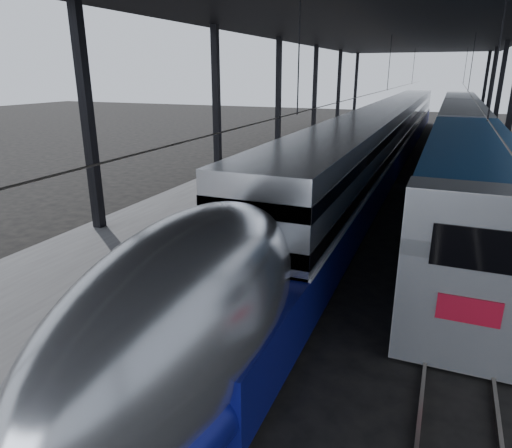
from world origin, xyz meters
The scene contains 7 objects.
ground centered at (0.00, 0.00, 0.00)m, with size 160.00×160.00×0.00m, color black.
platform centered at (-3.50, 20.00, 0.50)m, with size 6.00×80.00×1.00m, color #4C4C4F.
yellow_strip centered at (-0.70, 20.00, 1.00)m, with size 0.30×80.00×0.01m, color orange.
rails centered at (4.50, 20.00, 0.08)m, with size 6.52×80.00×0.16m.
canopy centered at (1.90, 20.00, 9.12)m, with size 18.00×75.00×9.47m.
tgv_train centered at (2.00, 26.06, 2.04)m, with size 3.05×65.20×4.37m.
second_train centered at (7.00, 29.22, 2.18)m, with size 3.13×56.05×4.31m.
Camera 1 is at (6.10, -8.01, 6.62)m, focal length 32.00 mm.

